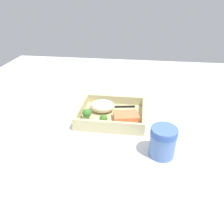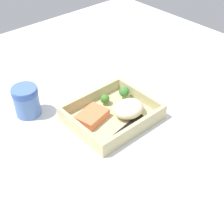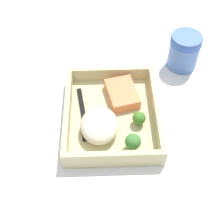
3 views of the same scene
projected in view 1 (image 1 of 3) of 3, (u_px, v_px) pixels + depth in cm
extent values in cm
cube|color=silver|center=(112.00, 120.00, 87.65)|extent=(160.00, 160.00, 2.00)
cube|color=#C4B987|center=(112.00, 117.00, 86.85)|extent=(25.92, 21.79, 1.20)
cube|color=#C4B987|center=(115.00, 100.00, 94.46)|extent=(25.92, 1.20, 3.63)
cube|color=#C4B987|center=(108.00, 126.00, 76.81)|extent=(25.92, 1.20, 3.63)
cube|color=#C4B987|center=(144.00, 113.00, 84.21)|extent=(1.20, 19.39, 3.63)
cube|color=#C4B987|center=(81.00, 109.00, 87.05)|extent=(1.20, 19.39, 3.63)
cube|color=#F37A49|center=(126.00, 117.00, 82.94)|extent=(10.65, 8.62, 2.62)
ellipsoid|color=beige|center=(102.00, 106.00, 88.41)|extent=(9.96, 8.45, 4.63)
cylinder|color=#7FA164|center=(87.00, 117.00, 83.61)|extent=(1.32, 1.32, 1.74)
sphere|color=#3F7B33|center=(87.00, 113.00, 82.69)|extent=(3.49, 3.49, 3.49)
cylinder|color=#80A967|center=(104.00, 122.00, 81.32)|extent=(1.15, 1.15, 1.19)
sphere|color=#427829|center=(103.00, 119.00, 80.60)|extent=(3.03, 3.03, 3.03)
cube|color=black|center=(120.00, 107.00, 92.21)|extent=(12.42, 3.03, 0.44)
cube|color=black|center=(102.00, 107.00, 92.05)|extent=(3.70, 2.71, 0.44)
cylinder|color=#5073AF|center=(163.00, 142.00, 65.78)|extent=(7.86, 7.86, 9.81)
cylinder|color=#3356A8|center=(164.00, 132.00, 63.96)|extent=(8.10, 8.10, 1.77)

